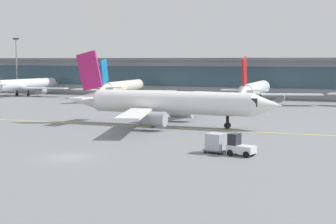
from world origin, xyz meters
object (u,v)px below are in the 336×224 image
(taxiing_regional_jet, at_px, (169,103))
(apron_light_mast_0, at_px, (17,63))
(baggage_tug, at_px, (239,146))
(cargo_dolly_lead, at_px, (216,142))
(gate_airplane_0, at_px, (26,85))
(gate_airplane_1, at_px, (124,87))
(gate_airplane_2, at_px, (255,90))

(taxiing_regional_jet, relative_size, apron_light_mast_0, 2.09)
(baggage_tug, bearing_deg, cargo_dolly_lead, 180.00)
(gate_airplane_0, bearing_deg, cargo_dolly_lead, -127.51)
(gate_airplane_1, height_order, taxiing_regional_jet, taxiing_regional_jet)
(taxiing_regional_jet, distance_m, cargo_dolly_lead, 22.44)
(baggage_tug, bearing_deg, gate_airplane_1, 137.30)
(cargo_dolly_lead, height_order, apron_light_mast_0, apron_light_mast_0)
(apron_light_mast_0, bearing_deg, gate_airplane_1, -16.72)
(cargo_dolly_lead, bearing_deg, gate_airplane_2, 111.43)
(gate_airplane_1, bearing_deg, taxiing_regional_jet, -151.65)
(gate_airplane_2, height_order, taxiing_regional_jet, taxiing_regional_jet)
(taxiing_regional_jet, height_order, baggage_tug, taxiing_regional_jet)
(taxiing_regional_jet, relative_size, cargo_dolly_lead, 13.15)
(baggage_tug, relative_size, apron_light_mast_0, 0.19)
(gate_airplane_0, bearing_deg, gate_airplane_2, -89.31)
(cargo_dolly_lead, bearing_deg, taxiing_regional_jet, 135.94)
(gate_airplane_1, relative_size, gate_airplane_2, 0.95)
(gate_airplane_2, bearing_deg, baggage_tug, -171.58)
(taxiing_regional_jet, bearing_deg, gate_airplane_1, 123.00)
(gate_airplane_2, distance_m, taxiing_regional_jet, 40.73)
(gate_airplane_0, bearing_deg, baggage_tug, -126.74)
(gate_airplane_0, bearing_deg, apron_light_mast_0, 51.76)
(baggage_tug, distance_m, cargo_dolly_lead, 2.59)
(gate_airplane_2, bearing_deg, apron_light_mast_0, 76.16)
(gate_airplane_2, relative_size, baggage_tug, 10.40)
(gate_airplane_1, relative_size, apron_light_mast_0, 1.85)
(taxiing_regional_jet, bearing_deg, gate_airplane_2, 85.34)
(taxiing_regional_jet, distance_m, baggage_tug, 24.38)
(gate_airplane_1, distance_m, apron_light_mast_0, 40.58)
(baggage_tug, bearing_deg, taxiing_regional_jet, 140.19)
(taxiing_regional_jet, height_order, apron_light_mast_0, apron_light_mast_0)
(baggage_tug, bearing_deg, gate_airplane_0, 150.75)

